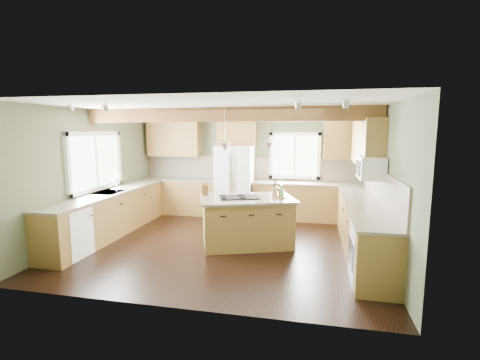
# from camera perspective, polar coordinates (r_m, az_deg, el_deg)

# --- Properties ---
(floor) EXTENTS (5.60, 5.60, 0.00)m
(floor) POSITION_cam_1_polar(r_m,az_deg,el_deg) (6.85, -2.34, -10.43)
(floor) COLOR black
(floor) RESTS_ON ground
(ceiling) EXTENTS (5.60, 5.60, 0.00)m
(ceiling) POSITION_cam_1_polar(r_m,az_deg,el_deg) (6.50, -2.48, 11.84)
(ceiling) COLOR silver
(ceiling) RESTS_ON wall_back
(wall_back) EXTENTS (5.60, 0.00, 5.60)m
(wall_back) POSITION_cam_1_polar(r_m,az_deg,el_deg) (8.97, 1.58, 2.54)
(wall_back) COLOR #485139
(wall_back) RESTS_ON ground
(wall_left) EXTENTS (0.00, 5.00, 5.00)m
(wall_left) POSITION_cam_1_polar(r_m,az_deg,el_deg) (7.73, -22.93, 0.97)
(wall_left) COLOR #485139
(wall_left) RESTS_ON ground
(wall_right) EXTENTS (0.00, 5.00, 5.00)m
(wall_right) POSITION_cam_1_polar(r_m,az_deg,el_deg) (6.45, 22.45, -0.33)
(wall_right) COLOR #485139
(wall_right) RESTS_ON ground
(ceiling_beam) EXTENTS (5.55, 0.26, 0.26)m
(ceiling_beam) POSITION_cam_1_polar(r_m,az_deg,el_deg) (6.55, -2.33, 10.67)
(ceiling_beam) COLOR brown
(ceiling_beam) RESTS_ON ceiling
(soffit_trim) EXTENTS (5.55, 0.20, 0.10)m
(soffit_trim) POSITION_cam_1_polar(r_m,az_deg,el_deg) (8.84, 1.50, 10.50)
(soffit_trim) COLOR brown
(soffit_trim) RESTS_ON ceiling
(backsplash_back) EXTENTS (5.58, 0.03, 0.58)m
(backsplash_back) POSITION_cam_1_polar(r_m,az_deg,el_deg) (8.97, 1.56, 1.96)
(backsplash_back) COLOR brown
(backsplash_back) RESTS_ON wall_back
(backsplash_right) EXTENTS (0.03, 3.70, 0.58)m
(backsplash_right) POSITION_cam_1_polar(r_m,az_deg,el_deg) (6.51, 22.20, -1.05)
(backsplash_right) COLOR brown
(backsplash_right) RESTS_ON wall_right
(base_cab_back_left) EXTENTS (2.02, 0.60, 0.88)m
(base_cab_back_left) POSITION_cam_1_polar(r_m,az_deg,el_deg) (9.31, -9.69, -2.72)
(base_cab_back_left) COLOR brown
(base_cab_back_left) RESTS_ON floor
(counter_back_left) EXTENTS (2.06, 0.64, 0.04)m
(counter_back_left) POSITION_cam_1_polar(r_m,az_deg,el_deg) (9.23, -9.76, 0.09)
(counter_back_left) COLOR #484035
(counter_back_left) RESTS_ON base_cab_back_left
(base_cab_back_right) EXTENTS (2.62, 0.60, 0.88)m
(base_cab_back_right) POSITION_cam_1_polar(r_m,az_deg,el_deg) (8.66, 10.95, -3.58)
(base_cab_back_right) COLOR brown
(base_cab_back_right) RESTS_ON floor
(counter_back_right) EXTENTS (2.66, 0.64, 0.04)m
(counter_back_right) POSITION_cam_1_polar(r_m,az_deg,el_deg) (8.58, 11.04, -0.57)
(counter_back_right) COLOR #484035
(counter_back_right) RESTS_ON base_cab_back_right
(base_cab_left) EXTENTS (0.60, 3.70, 0.88)m
(base_cab_left) POSITION_cam_1_polar(r_m,az_deg,el_deg) (7.76, -20.54, -5.34)
(base_cab_left) COLOR brown
(base_cab_left) RESTS_ON floor
(counter_left) EXTENTS (0.64, 3.74, 0.04)m
(counter_left) POSITION_cam_1_polar(r_m,az_deg,el_deg) (7.66, -20.71, -2.00)
(counter_left) COLOR #484035
(counter_left) RESTS_ON base_cab_left
(base_cab_right) EXTENTS (0.60, 3.70, 0.88)m
(base_cab_right) POSITION_cam_1_polar(r_m,az_deg,el_deg) (6.63, 19.38, -7.57)
(base_cab_right) COLOR brown
(base_cab_right) RESTS_ON floor
(counter_right) EXTENTS (0.64, 3.74, 0.04)m
(counter_right) POSITION_cam_1_polar(r_m,az_deg,el_deg) (6.52, 19.58, -3.67)
(counter_right) COLOR #484035
(counter_right) RESTS_ON base_cab_right
(upper_cab_back_left) EXTENTS (1.40, 0.35, 0.90)m
(upper_cab_back_left) POSITION_cam_1_polar(r_m,az_deg,el_deg) (9.34, -10.78, 6.62)
(upper_cab_back_left) COLOR brown
(upper_cab_back_left) RESTS_ON wall_back
(upper_cab_over_fridge) EXTENTS (0.96, 0.35, 0.70)m
(upper_cab_over_fridge) POSITION_cam_1_polar(r_m,az_deg,el_deg) (8.82, -0.54, 7.98)
(upper_cab_over_fridge) COLOR brown
(upper_cab_over_fridge) RESTS_ON wall_back
(upper_cab_right) EXTENTS (0.35, 2.20, 0.90)m
(upper_cab_right) POSITION_cam_1_polar(r_m,az_deg,el_deg) (7.25, 20.10, 5.84)
(upper_cab_right) COLOR brown
(upper_cab_right) RESTS_ON wall_right
(upper_cab_back_corner) EXTENTS (0.90, 0.35, 0.90)m
(upper_cab_back_corner) POSITION_cam_1_polar(r_m,az_deg,el_deg) (8.63, 16.66, 6.30)
(upper_cab_back_corner) COLOR brown
(upper_cab_back_corner) RESTS_ON wall_back
(window_left) EXTENTS (0.04, 1.60, 1.05)m
(window_left) POSITION_cam_1_polar(r_m,az_deg,el_deg) (7.74, -22.70, 2.85)
(window_left) COLOR white
(window_left) RESTS_ON wall_left
(window_back) EXTENTS (1.10, 0.04, 1.00)m
(window_back) POSITION_cam_1_polar(r_m,az_deg,el_deg) (8.80, 8.97, 3.96)
(window_back) COLOR white
(window_back) RESTS_ON wall_back
(sink) EXTENTS (0.50, 0.65, 0.03)m
(sink) POSITION_cam_1_polar(r_m,az_deg,el_deg) (7.66, -20.71, -1.96)
(sink) COLOR #262628
(sink) RESTS_ON counter_left
(faucet) EXTENTS (0.02, 0.02, 0.28)m
(faucet) POSITION_cam_1_polar(r_m,az_deg,el_deg) (7.55, -19.62, -0.94)
(faucet) COLOR #B2B2B7
(faucet) RESTS_ON sink
(dishwasher) EXTENTS (0.60, 0.60, 0.84)m
(dishwasher) POSITION_cam_1_polar(r_m,az_deg,el_deg) (6.73, -26.45, -7.81)
(dishwasher) COLOR white
(dishwasher) RESTS_ON floor
(oven) EXTENTS (0.60, 0.72, 0.84)m
(oven) POSITION_cam_1_polar(r_m,az_deg,el_deg) (5.40, 21.02, -11.37)
(oven) COLOR white
(oven) RESTS_ON floor
(microwave) EXTENTS (0.40, 0.70, 0.38)m
(microwave) POSITION_cam_1_polar(r_m,az_deg,el_deg) (6.34, 20.69, 1.89)
(microwave) COLOR white
(microwave) RESTS_ON wall_right
(pendant_left) EXTENTS (0.18, 0.18, 0.16)m
(pendant_left) POSITION_cam_1_polar(r_m,az_deg,el_deg) (6.42, -2.48, 5.45)
(pendant_left) COLOR #B2B2B7
(pendant_left) RESTS_ON ceiling
(pendant_right) EXTENTS (0.18, 0.18, 0.16)m
(pendant_right) POSITION_cam_1_polar(r_m,az_deg,el_deg) (6.55, 4.71, 5.49)
(pendant_right) COLOR #B2B2B7
(pendant_right) RESTS_ON ceiling
(refrigerator) EXTENTS (0.90, 0.74, 1.80)m
(refrigerator) POSITION_cam_1_polar(r_m,az_deg,el_deg) (8.71, -0.82, -0.28)
(refrigerator) COLOR silver
(refrigerator) RESTS_ON floor
(island) EXTENTS (1.88, 1.50, 0.88)m
(island) POSITION_cam_1_polar(r_m,az_deg,el_deg) (6.69, 1.12, -6.93)
(island) COLOR olive
(island) RESTS_ON floor
(island_top) EXTENTS (2.02, 1.64, 0.04)m
(island_top) POSITION_cam_1_polar(r_m,az_deg,el_deg) (6.59, 1.13, -3.06)
(island_top) COLOR #484035
(island_top) RESTS_ON island
(cooktop) EXTENTS (0.83, 0.69, 0.02)m
(cooktop) POSITION_cam_1_polar(r_m,az_deg,el_deg) (6.56, -0.05, -2.84)
(cooktop) COLOR black
(cooktop) RESTS_ON island_top
(knife_block) EXTENTS (0.15, 0.13, 0.21)m
(knife_block) POSITION_cam_1_polar(r_m,az_deg,el_deg) (6.82, -5.76, -1.65)
(knife_block) COLOR brown
(knife_block) RESTS_ON island_top
(utensil_crock) EXTENTS (0.15, 0.15, 0.14)m
(utensil_crock) POSITION_cam_1_polar(r_m,az_deg,el_deg) (6.82, 5.74, -1.94)
(utensil_crock) COLOR #3D3431
(utensil_crock) RESTS_ON island_top
(bottle_tray) EXTENTS (0.35, 0.35, 0.24)m
(bottle_tray) POSITION_cam_1_polar(r_m,az_deg,el_deg) (6.56, 6.45, -1.92)
(bottle_tray) COLOR brown
(bottle_tray) RESTS_ON island_top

